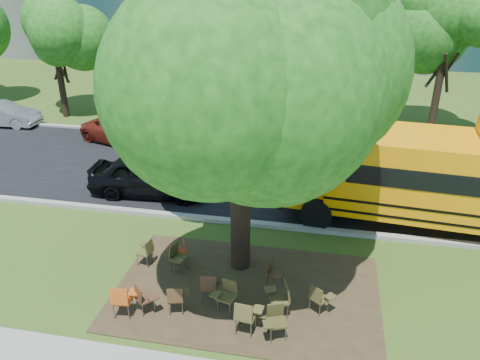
% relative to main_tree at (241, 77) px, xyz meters
% --- Properties ---
extents(ground, '(160.00, 160.00, 0.00)m').
position_rel_main_tree_xyz_m(ground, '(-0.61, -0.64, -5.54)').
color(ground, '#334F18').
rests_on(ground, ground).
extents(dirt_patch, '(7.00, 4.50, 0.03)m').
position_rel_main_tree_xyz_m(dirt_patch, '(0.39, -1.14, -5.52)').
color(dirt_patch, '#382819').
rests_on(dirt_patch, ground).
extents(asphalt_road, '(80.00, 8.00, 0.04)m').
position_rel_main_tree_xyz_m(asphalt_road, '(-0.61, 6.36, -5.52)').
color(asphalt_road, black).
rests_on(asphalt_road, ground).
extents(kerb_near, '(80.00, 0.25, 0.14)m').
position_rel_main_tree_xyz_m(kerb_near, '(-0.61, 2.36, -5.47)').
color(kerb_near, gray).
rests_on(kerb_near, ground).
extents(kerb_far, '(80.00, 0.25, 0.14)m').
position_rel_main_tree_xyz_m(kerb_far, '(-0.61, 10.46, -5.47)').
color(kerb_far, gray).
rests_on(kerb_far, ground).
extents(bg_tree_0, '(5.20, 5.20, 7.18)m').
position_rel_main_tree_xyz_m(bg_tree_0, '(-12.61, 12.36, -0.97)').
color(bg_tree_0, black).
rests_on(bg_tree_0, ground).
extents(bg_tree_2, '(4.80, 4.80, 6.62)m').
position_rel_main_tree_xyz_m(bg_tree_2, '(-5.61, 15.36, -1.32)').
color(bg_tree_2, black).
rests_on(bg_tree_2, ground).
extents(bg_tree_3, '(5.60, 5.60, 7.84)m').
position_rel_main_tree_xyz_m(bg_tree_3, '(7.39, 13.36, -0.51)').
color(bg_tree_3, black).
rests_on(bg_tree_3, ground).
extents(main_tree, '(7.20, 7.20, 9.15)m').
position_rel_main_tree_xyz_m(main_tree, '(0.00, 0.00, 0.00)').
color(main_tree, black).
rests_on(main_tree, ground).
extents(chair_0, '(0.62, 0.61, 0.94)m').
position_rel_main_tree_xyz_m(chair_0, '(-2.43, -2.67, -4.95)').
color(chair_0, '#C15014').
rests_on(chair_0, ground).
extents(chair_1, '(0.70, 0.56, 0.82)m').
position_rel_main_tree_xyz_m(chair_1, '(-1.98, -2.45, -5.03)').
color(chair_1, '#4C2C1B').
rests_on(chair_1, ground).
extents(chair_2, '(0.57, 0.61, 0.83)m').
position_rel_main_tree_xyz_m(chair_2, '(-1.17, -2.29, -5.02)').
color(chair_2, '#49321A').
rests_on(chair_2, ground).
extents(chair_3, '(0.67, 0.52, 0.88)m').
position_rel_main_tree_xyz_m(chair_3, '(0.03, -1.94, -4.99)').
color(chair_3, brown).
rests_on(chair_3, ground).
extents(chair_4, '(0.67, 0.56, 0.95)m').
position_rel_main_tree_xyz_m(chair_4, '(0.66, -2.67, -4.95)').
color(chair_4, brown).
rests_on(chair_4, ground).
extents(chair_5, '(0.60, 0.68, 0.89)m').
position_rel_main_tree_xyz_m(chair_5, '(1.34, -2.63, -4.99)').
color(chair_5, '#413E1C').
rests_on(chair_5, ground).
extents(chair_6, '(0.73, 0.66, 0.96)m').
position_rel_main_tree_xyz_m(chair_6, '(1.38, -1.84, -4.94)').
color(chair_6, '#504422').
rests_on(chair_6, ground).
extents(chair_7, '(0.72, 0.57, 0.84)m').
position_rel_main_tree_xyz_m(chair_7, '(2.31, -1.62, -5.02)').
color(chair_7, '#49411F').
rests_on(chair_7, ground).
extents(chair_8, '(0.49, 0.61, 0.84)m').
position_rel_main_tree_xyz_m(chair_8, '(-2.68, -0.46, -5.02)').
color(chair_8, '#4D4921').
rests_on(chair_8, ground).
extents(chair_9, '(0.62, 0.53, 0.78)m').
position_rel_main_tree_xyz_m(chair_9, '(-1.71, -0.25, -5.06)').
color(chair_9, '#B33913').
rests_on(chair_9, ground).
extents(chair_10, '(0.53, 0.67, 0.87)m').
position_rel_main_tree_xyz_m(chair_10, '(-1.72, -0.59, -5.00)').
color(chair_10, '#48441F').
rests_on(chair_10, ground).
extents(chair_11, '(0.60, 0.59, 0.89)m').
position_rel_main_tree_xyz_m(chair_11, '(-0.46, -1.71, -4.98)').
color(chair_11, '#3F2716').
rests_on(chair_11, ground).
extents(chair_12, '(0.51, 0.65, 0.82)m').
position_rel_main_tree_xyz_m(chair_12, '(1.05, -0.73, -5.03)').
color(chair_12, '#432B17').
rests_on(chair_12, ground).
extents(black_car, '(4.61, 2.07, 1.54)m').
position_rel_main_tree_xyz_m(black_car, '(-4.25, 3.94, -4.77)').
color(black_car, black).
rests_on(black_car, ground).
extents(bg_car_silver, '(3.96, 1.55, 1.28)m').
position_rel_main_tree_xyz_m(bg_car_silver, '(-15.00, 10.16, -4.89)').
color(bg_car_silver, '#9B9A9F').
rests_on(bg_car_silver, ground).
extents(bg_car_red, '(4.87, 3.45, 1.23)m').
position_rel_main_tree_xyz_m(bg_car_red, '(-7.47, 8.94, -4.92)').
color(bg_car_red, '#59170F').
rests_on(bg_car_red, ground).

